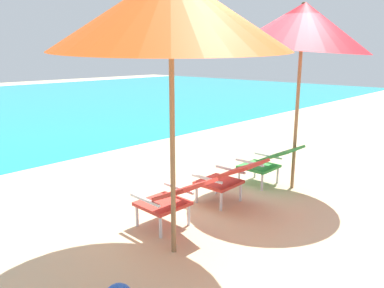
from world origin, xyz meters
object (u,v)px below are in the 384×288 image
at_px(lounge_chair_left, 173,197).
at_px(beach_umbrella_right, 303,27).
at_px(lounge_chair_center, 229,176).
at_px(beach_umbrella_left, 171,11).
at_px(lounge_chair_right, 269,161).

bearing_deg(lounge_chair_left, beach_umbrella_right, -7.72).
relative_size(lounge_chair_center, beach_umbrella_left, 0.29).
relative_size(lounge_chair_right, beach_umbrella_right, 0.32).
relative_size(lounge_chair_left, beach_umbrella_right, 0.32).
bearing_deg(beach_umbrella_left, beach_umbrella_right, 1.00).
xyz_separation_m(lounge_chair_center, beach_umbrella_left, (-1.35, -0.33, 1.94)).
height_order(lounge_chair_right, beach_umbrella_right, beach_umbrella_right).
bearing_deg(lounge_chair_right, lounge_chair_left, 180.00).
bearing_deg(beach_umbrella_right, beach_umbrella_left, -179.00).
height_order(lounge_chair_center, beach_umbrella_right, beach_umbrella_right).
bearing_deg(beach_umbrella_left, lounge_chair_center, 13.80).
distance_m(lounge_chair_left, beach_umbrella_right, 2.96).
xyz_separation_m(lounge_chair_center, beach_umbrella_right, (1.19, -0.29, 1.94)).
height_order(lounge_chair_left, lounge_chair_right, same).
xyz_separation_m(lounge_chair_left, lounge_chair_right, (2.02, -0.00, 0.00)).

